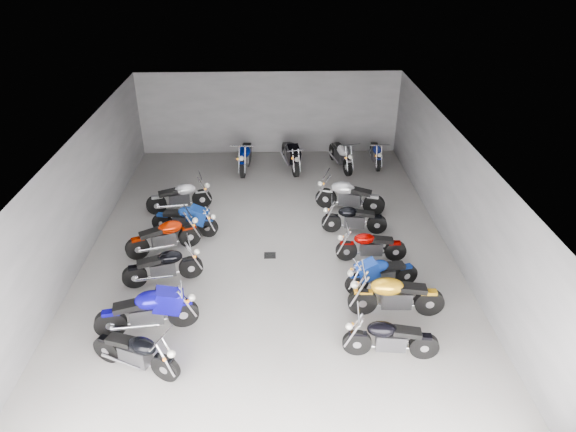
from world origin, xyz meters
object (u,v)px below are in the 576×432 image
object	(u,v)px
motorcycle_left_c	(164,266)
motorcycle_back_d	(291,155)
motorcycle_right_a	(390,338)
motorcycle_right_b	(395,295)
motorcycle_right_c	(381,274)
motorcycle_back_e	(341,155)
motorcycle_back_f	(376,153)
motorcycle_right_e	(354,219)
motorcycle_left_a	(136,352)
motorcycle_right_f	(349,196)
motorcycle_left_b	(148,311)
motorcycle_left_d	(164,236)
motorcycle_right_d	(370,246)
motorcycle_left_e	(185,220)
motorcycle_back_c	(245,156)
motorcycle_left_f	(180,197)
drain_grate	(270,255)

from	to	relation	value
motorcycle_left_c	motorcycle_back_d	xyz separation A→B (m)	(3.43, 6.97, 0.06)
motorcycle_right_a	motorcycle_right_b	world-z (taller)	motorcycle_right_b
motorcycle_back_d	motorcycle_right_c	bearing A→B (deg)	93.21
motorcycle_back_e	motorcycle_back_f	world-z (taller)	motorcycle_back_e
motorcycle_right_c	motorcycle_back_f	size ratio (longest dim) A/B	1.00
motorcycle_right_e	motorcycle_right_a	bearing A→B (deg)	-174.35
motorcycle_back_e	motorcycle_right_e	bearing A→B (deg)	74.02
motorcycle_left_a	motorcycle_right_f	size ratio (longest dim) A/B	0.89
motorcycle_left_b	motorcycle_right_f	bearing A→B (deg)	125.35
motorcycle_right_f	motorcycle_right_b	bearing A→B (deg)	-156.77
motorcycle_right_b	motorcycle_left_d	bearing A→B (deg)	66.68
motorcycle_right_d	motorcycle_back_f	xyz separation A→B (m)	(1.31, 6.44, -0.00)
motorcycle_right_a	motorcycle_right_b	xyz separation A→B (m)	(0.39, 1.33, 0.05)
motorcycle_right_b	motorcycle_right_e	bearing A→B (deg)	9.24
motorcycle_left_e	motorcycle_right_a	bearing A→B (deg)	56.47
motorcycle_right_c	motorcycle_left_a	bearing A→B (deg)	100.63
motorcycle_left_b	motorcycle_right_f	world-z (taller)	motorcycle_left_b
motorcycle_back_d	motorcycle_left_b	bearing A→B (deg)	57.14
motorcycle_back_c	motorcycle_right_b	bearing A→B (deg)	119.39
motorcycle_left_c	motorcycle_right_f	world-z (taller)	motorcycle_right_f
motorcycle_left_f	motorcycle_back_f	size ratio (longest dim) A/B	1.07
drain_grate	motorcycle_left_c	distance (m)	2.91
motorcycle_left_a	motorcycle_right_a	distance (m)	5.14
motorcycle_back_f	motorcycle_left_b	bearing A→B (deg)	55.03
motorcycle_left_e	motorcycle_right_f	bearing A→B (deg)	116.74
motorcycle_right_a	motorcycle_right_d	world-z (taller)	motorcycle_right_a
motorcycle_left_d	motorcycle_right_c	world-z (taller)	motorcycle_left_d
motorcycle_left_c	motorcycle_right_f	size ratio (longest dim) A/B	0.92
motorcycle_right_b	motorcycle_back_f	distance (m)	8.74
motorcycle_right_d	motorcycle_back_c	world-z (taller)	motorcycle_back_c
motorcycle_right_c	motorcycle_right_e	distance (m)	2.77
motorcycle_left_c	motorcycle_back_c	bearing A→B (deg)	150.88
motorcycle_left_f	motorcycle_right_b	world-z (taller)	motorcycle_right_b
motorcycle_back_e	motorcycle_back_f	distance (m)	1.38
motorcycle_right_a	motorcycle_back_e	world-z (taller)	motorcycle_back_e
motorcycle_left_a	motorcycle_right_a	world-z (taller)	motorcycle_left_a
motorcycle_right_a	motorcycle_left_c	bearing A→B (deg)	67.87
motorcycle_left_c	motorcycle_back_c	world-z (taller)	motorcycle_back_c
drain_grate	motorcycle_left_f	size ratio (longest dim) A/B	0.16
motorcycle_left_e	motorcycle_right_f	world-z (taller)	motorcycle_right_f
motorcycle_left_b	motorcycle_left_e	distance (m)	4.14
motorcycle_right_b	motorcycle_back_e	bearing A→B (deg)	4.22
motorcycle_left_b	motorcycle_left_c	size ratio (longest dim) A/B	1.14
motorcycle_right_c	motorcycle_back_c	distance (m)	8.26
drain_grate	motorcycle_right_b	distance (m)	3.85
motorcycle_left_b	motorcycle_back_c	xyz separation A→B (m)	(1.77, 8.76, -0.00)
motorcycle_right_b	motorcycle_left_c	bearing A→B (deg)	78.35
motorcycle_left_b	motorcycle_right_c	world-z (taller)	motorcycle_left_b
motorcycle_back_e	motorcycle_back_d	bearing A→B (deg)	-13.20
drain_grate	motorcycle_back_f	distance (m)	7.35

